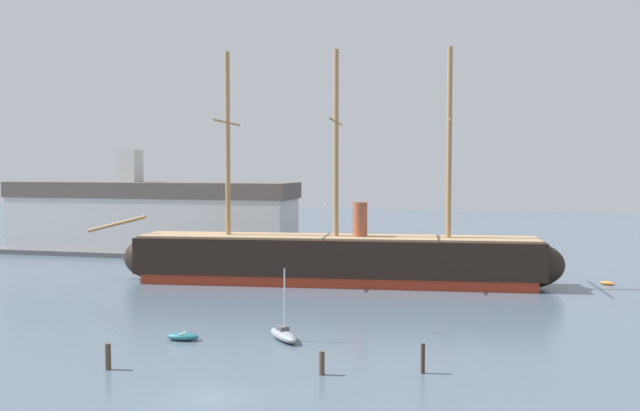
{
  "coord_description": "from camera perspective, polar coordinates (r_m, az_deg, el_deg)",
  "views": [
    {
      "loc": [
        18.12,
        -42.25,
        15.09
      ],
      "look_at": [
        -0.21,
        29.34,
        10.92
      ],
      "focal_mm": 39.99,
      "sensor_mm": 36.0,
      "label": 1
    }
  ],
  "objects": [
    {
      "name": "ground_plane",
      "position": [
        48.38,
        -8.7,
        -14.98
      ],
      "size": [
        400.0,
        400.0,
        0.0
      ],
      "primitive_type": "plane",
      "color": "#4C5B6B"
    },
    {
      "name": "tall_ship",
      "position": [
        90.95,
        1.28,
        -4.27
      ],
      "size": [
        61.57,
        15.39,
        29.64
      ],
      "color": "maroon",
      "rests_on": "ground"
    },
    {
      "name": "dinghy_foreground_left",
      "position": [
        63.55,
        -10.92,
        -10.25
      ],
      "size": [
        2.98,
        1.55,
        0.68
      ],
      "color": "#236670",
      "rests_on": "ground"
    },
    {
      "name": "sailboat_near_centre",
      "position": [
        62.45,
        -2.94,
        -10.26
      ],
      "size": [
        4.21,
        4.62,
        6.27
      ],
      "color": "gray",
      "rests_on": "ground"
    },
    {
      "name": "dinghy_far_left",
      "position": [
        109.64,
        -12.1,
        -4.6
      ],
      "size": [
        2.47,
        2.61,
        0.59
      ],
      "color": "silver",
      "rests_on": "ground"
    },
    {
      "name": "dinghy_far_right",
      "position": [
        97.57,
        22.01,
        -5.77
      ],
      "size": [
        2.04,
        1.72,
        0.45
      ],
      "color": "orange",
      "rests_on": "ground"
    },
    {
      "name": "sailboat_distant_centre",
      "position": [
        106.51,
        6.74,
        -4.75
      ],
      "size": [
        3.31,
        1.41,
        4.18
      ],
      "color": "gray",
      "rests_on": "ground"
    },
    {
      "name": "mooring_piling_nearest",
      "position": [
        52.48,
        0.15,
        -12.5
      ],
      "size": [
        0.41,
        0.41,
        1.73
      ],
      "primitive_type": "cylinder",
      "color": "#4C3D2D",
      "rests_on": "ground"
    },
    {
      "name": "mooring_piling_left_pair",
      "position": [
        55.96,
        -16.6,
        -11.51
      ],
      "size": [
        0.43,
        0.43,
        1.96
      ],
      "primitive_type": "cylinder",
      "color": "#4C3D2D",
      "rests_on": "ground"
    },
    {
      "name": "mooring_piling_right_pair",
      "position": [
        53.31,
        8.23,
        -12.02
      ],
      "size": [
        0.3,
        0.3,
        2.2
      ],
      "primitive_type": "cylinder",
      "color": "#382B1E",
      "rests_on": "ground"
    },
    {
      "name": "dockside_warehouse_left",
      "position": [
        124.19,
        -13.45,
        -0.99
      ],
      "size": [
        54.33,
        12.52,
        17.77
      ],
      "color": "#565659",
      "rests_on": "ground"
    },
    {
      "name": "seagull_in_flight",
      "position": [
        64.6,
        0.4,
        0.06
      ],
      "size": [
        1.1,
        0.43,
        0.13
      ],
      "color": "silver"
    }
  ]
}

